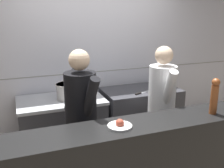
{
  "coord_description": "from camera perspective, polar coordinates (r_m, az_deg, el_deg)",
  "views": [
    {
      "loc": [
        -1.13,
        -2.31,
        2.06
      ],
      "look_at": [
        0.0,
        0.69,
        1.15
      ],
      "focal_mm": 42.0,
      "sensor_mm": 36.0,
      "label": 1
    }
  ],
  "objects": [
    {
      "name": "stock_pot",
      "position": [
        3.56,
        -9.73,
        -1.49
      ],
      "size": [
        0.3,
        0.3,
        0.21
      ],
      "color": "beige",
      "rests_on": "oven_range"
    },
    {
      "name": "prep_counter",
      "position": [
        4.12,
        6.16,
        -7.26
      ],
      "size": [
        1.14,
        0.65,
        0.91
      ],
      "color": "#38383D",
      "rests_on": "ground_plane"
    },
    {
      "name": "chefs_knife",
      "position": [
        3.8,
        6.88,
        -1.78
      ],
      "size": [
        0.39,
        0.18,
        0.02
      ],
      "color": "#B7BABF",
      "rests_on": "prep_counter"
    },
    {
      "name": "chef_head_cook",
      "position": [
        2.89,
        -6.74,
        -7.19
      ],
      "size": [
        0.41,
        0.73,
        1.68
      ],
      "rotation": [
        0.0,
        0.0,
        0.24
      ],
      "color": "black",
      "rests_on": "ground_plane"
    },
    {
      "name": "pepper_mill",
      "position": [
        2.84,
        21.41,
        -2.32
      ],
      "size": [
        0.08,
        0.08,
        0.38
      ],
      "color": "brown",
      "rests_on": "pass_counter"
    },
    {
      "name": "oven_range",
      "position": [
        3.77,
        -10.73,
        -9.72
      ],
      "size": [
        1.15,
        0.71,
        0.9
      ],
      "color": "#38383D",
      "rests_on": "ground_plane"
    },
    {
      "name": "plated_dish_main",
      "position": [
        2.41,
        1.71,
        -8.92
      ],
      "size": [
        0.23,
        0.23,
        0.08
      ],
      "color": "white",
      "rests_on": "pass_counter"
    },
    {
      "name": "chef_sous",
      "position": [
        3.35,
        10.7,
        -4.4
      ],
      "size": [
        0.39,
        0.72,
        1.65
      ],
      "rotation": [
        0.0,
        0.0,
        -0.18
      ],
      "color": "black",
      "rests_on": "ground_plane"
    },
    {
      "name": "wall_back_tiled",
      "position": [
        4.01,
        -3.91,
        4.84
      ],
      "size": [
        8.0,
        0.06,
        2.6
      ],
      "color": "silver",
      "rests_on": "ground_plane"
    }
  ]
}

